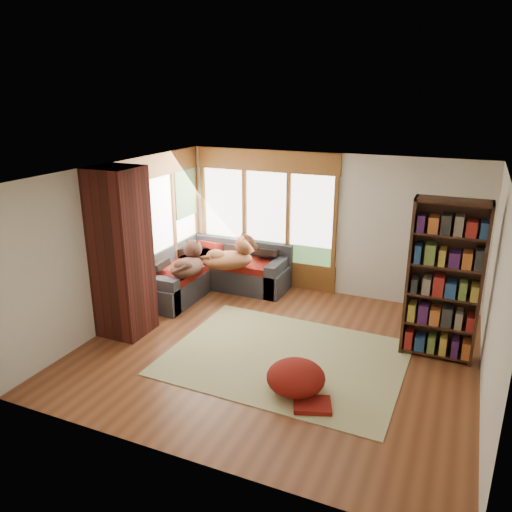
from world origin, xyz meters
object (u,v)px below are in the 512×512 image
Objects in this scene: dog_tan at (232,256)px; bookshelf at (444,281)px; area_rug at (285,358)px; dog_brindle at (189,262)px; pouf at (296,377)px; brick_chimney at (121,253)px; sectional_sofa at (213,275)px.

bookshelf is at bearing -49.85° from dog_tan.
area_rug is 2.51m from dog_tan.
pouf is at bearing -135.05° from dog_brindle.
brick_chimney is 1.49m from dog_brindle.
sectional_sofa reaches higher than pouf.
area_rug is 1.43× the size of bookshelf.
dog_tan reaches higher than area_rug.
brick_chimney reaches higher than sectional_sofa.
sectional_sofa is 0.67× the size of area_rug.
dog_tan is 1.17× the size of dog_brindle.
dog_tan is (-1.67, 1.69, 0.80)m from area_rug.
area_rug is 2.45m from bookshelf.
dog_tan reaches higher than pouf.
dog_tan reaches higher than dog_brindle.
sectional_sofa is 3.63m from pouf.
brick_chimney reaches higher than area_rug.
brick_chimney is 1.18× the size of sectional_sofa.
brick_chimney is at bearing 169.94° from pouf.
dog_tan is 0.79m from dog_brindle.
pouf is (0.41, -0.73, 0.21)m from area_rug.
bookshelf is 4.22m from dog_brindle.
dog_tan is at bearing -21.15° from sectional_sofa.
dog_brindle is (-0.57, -0.54, -0.03)m from dog_tan.
bookshelf is at bearing 13.99° from brick_chimney.
bookshelf is at bearing -15.20° from sectional_sofa.
sectional_sofa is at bearing 139.12° from area_rug.
dog_tan is (-2.08, 2.42, 0.59)m from pouf.
brick_chimney reaches higher than dog_tan.
bookshelf is 2.45m from pouf.
sectional_sofa is 0.96× the size of bookshelf.
sectional_sofa is 2.96× the size of pouf.
area_rug is at bearing -83.48° from dog_tan.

